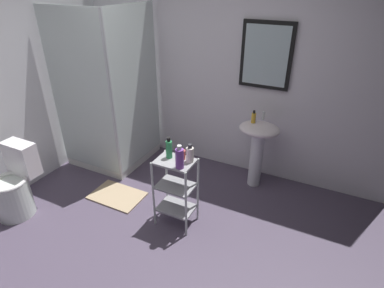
{
  "coord_description": "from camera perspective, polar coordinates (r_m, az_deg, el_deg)",
  "views": [
    {
      "loc": [
        1.36,
        -1.65,
        2.28
      ],
      "look_at": [
        0.16,
        0.76,
        0.81
      ],
      "focal_mm": 29.33,
      "sensor_mm": 36.0,
      "label": 1
    }
  ],
  "objects": [
    {
      "name": "ground_plane",
      "position": [
        3.13,
        -9.45,
        -18.82
      ],
      "size": [
        4.2,
        4.2,
        0.02
      ],
      "primitive_type": "cube",
      "color": "#4E4357"
    },
    {
      "name": "wall_back",
      "position": [
        3.89,
        5.2,
        13.22
      ],
      "size": [
        4.2,
        0.14,
        2.5
      ],
      "color": "silver",
      "rests_on": "ground_plane"
    },
    {
      "name": "shower_stall",
      "position": [
        4.24,
        -14.1,
        2.39
      ],
      "size": [
        0.92,
        0.92,
        2.0
      ],
      "color": "white",
      "rests_on": "ground_plane"
    },
    {
      "name": "pedestal_sink",
      "position": [
        3.67,
        11.9,
        0.37
      ],
      "size": [
        0.46,
        0.37,
        0.81
      ],
      "color": "white",
      "rests_on": "ground_plane"
    },
    {
      "name": "sink_faucet",
      "position": [
        3.66,
        12.86,
        5.04
      ],
      "size": [
        0.03,
        0.03,
        0.1
      ],
      "primitive_type": "cylinder",
      "color": "silver",
      "rests_on": "pedestal_sink"
    },
    {
      "name": "toilet",
      "position": [
        3.79,
        -29.53,
        -6.82
      ],
      "size": [
        0.37,
        0.49,
        0.76
      ],
      "color": "white",
      "rests_on": "ground_plane"
    },
    {
      "name": "storage_cart",
      "position": [
        3.1,
        -2.99,
        -7.85
      ],
      "size": [
        0.38,
        0.28,
        0.74
      ],
      "color": "silver",
      "rests_on": "ground_plane"
    },
    {
      "name": "hand_soap_bottle",
      "position": [
        3.56,
        11.14,
        4.75
      ],
      "size": [
        0.05,
        0.05,
        0.14
      ],
      "color": "gold",
      "rests_on": "pedestal_sink"
    },
    {
      "name": "conditioner_bottle_purple",
      "position": [
        2.78,
        -2.27,
        -2.56
      ],
      "size": [
        0.08,
        0.08,
        0.23
      ],
      "color": "purple",
      "rests_on": "storage_cart"
    },
    {
      "name": "body_wash_bottle_green",
      "position": [
        2.94,
        -4.2,
        -0.89
      ],
      "size": [
        0.06,
        0.06,
        0.21
      ],
      "color": "#319A58",
      "rests_on": "storage_cart"
    },
    {
      "name": "lotion_bottle_white",
      "position": [
        2.88,
        -0.38,
        -1.87
      ],
      "size": [
        0.07,
        0.07,
        0.18
      ],
      "color": "white",
      "rests_on": "storage_cart"
    },
    {
      "name": "rinse_cup",
      "position": [
        2.94,
        -1.87,
        -1.95
      ],
      "size": [
        0.07,
        0.07,
        0.09
      ],
      "primitive_type": "cylinder",
      "color": "#B24742",
      "rests_on": "storage_cart"
    },
    {
      "name": "bath_mat",
      "position": [
        3.79,
        -13.45,
        -9.12
      ],
      "size": [
        0.6,
        0.4,
        0.02
      ],
      "primitive_type": "cube",
      "color": "tan",
      "rests_on": "ground_plane"
    }
  ]
}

